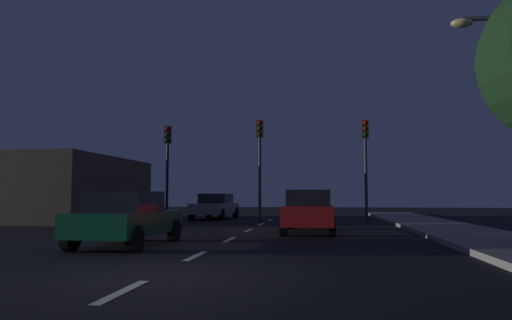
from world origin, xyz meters
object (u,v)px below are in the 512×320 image
object	(u,v)px
car_oncoming_far	(215,206)
traffic_signal_left	(167,155)
traffic_signal_center	(260,151)
car_stopped_ahead	(309,211)
car_adjacent_lane	(127,218)
traffic_signal_right	(366,151)
street_lamp_right	(508,102)

from	to	relation	value
car_oncoming_far	traffic_signal_left	bearing A→B (deg)	-125.11
traffic_signal_center	traffic_signal_left	bearing A→B (deg)	-179.99
traffic_signal_center	car_stopped_ahead	xyz separation A→B (m)	(2.63, -6.38, -2.86)
traffic_signal_left	traffic_signal_center	xyz separation A→B (m)	(4.90, 0.00, 0.14)
traffic_signal_left	car_stopped_ahead	xyz separation A→B (m)	(7.52, -6.38, -2.71)
traffic_signal_left	car_adjacent_lane	size ratio (longest dim) A/B	1.29
traffic_signal_right	car_oncoming_far	distance (m)	9.14
traffic_signal_left	car_oncoming_far	bearing A→B (deg)	54.89
traffic_signal_left	car_adjacent_lane	distance (m)	12.18
traffic_signal_right	street_lamp_right	distance (m)	11.04
car_adjacent_lane	street_lamp_right	size ratio (longest dim) A/B	0.64
traffic_signal_center	traffic_signal_right	distance (m)	5.29
traffic_signal_right	car_oncoming_far	world-z (taller)	traffic_signal_right
traffic_signal_center	car_adjacent_lane	size ratio (longest dim) A/B	1.35
traffic_signal_center	car_oncoming_far	xyz separation A→B (m)	(-2.96, 2.76, -2.89)
traffic_signal_center	traffic_signal_right	bearing A→B (deg)	-0.00
car_stopped_ahead	street_lamp_right	distance (m)	7.38
car_oncoming_far	traffic_signal_center	bearing A→B (deg)	-43.05
street_lamp_right	car_oncoming_far	bearing A→B (deg)	128.56
street_lamp_right	traffic_signal_center	bearing A→B (deg)	126.01
traffic_signal_left	car_stopped_ahead	bearing A→B (deg)	-40.30
street_lamp_right	car_stopped_ahead	bearing A→B (deg)	139.91
traffic_signal_left	car_adjacent_lane	bearing A→B (deg)	-76.04
car_adjacent_lane	street_lamp_right	distance (m)	10.31
traffic_signal_left	car_stopped_ahead	size ratio (longest dim) A/B	1.12
traffic_signal_center	car_stopped_ahead	distance (m)	7.47
traffic_signal_right	street_lamp_right	world-z (taller)	street_lamp_right
car_stopped_ahead	street_lamp_right	size ratio (longest dim) A/B	0.73
traffic_signal_center	car_adjacent_lane	bearing A→B (deg)	-100.02
traffic_signal_right	car_stopped_ahead	size ratio (longest dim) A/B	1.15
car_adjacent_lane	traffic_signal_left	bearing A→B (deg)	103.96
traffic_signal_right	car_adjacent_lane	distance (m)	13.93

